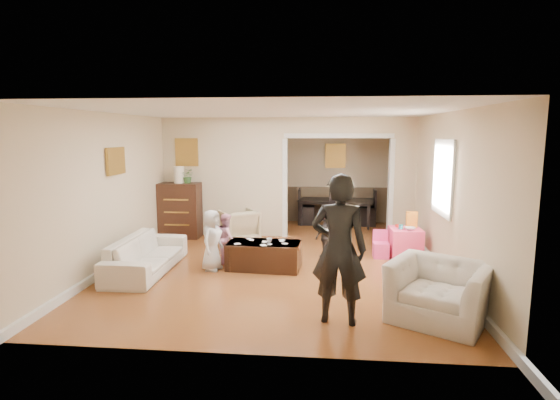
# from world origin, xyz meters

# --- Properties ---
(floor) EXTENTS (7.00, 7.00, 0.00)m
(floor) POSITION_xyz_m (0.00, 0.00, 0.00)
(floor) COLOR #A25B2A
(floor) RESTS_ON ground
(partition_left) EXTENTS (2.75, 0.18, 2.60)m
(partition_left) POSITION_xyz_m (-1.38, 1.80, 1.30)
(partition_left) COLOR beige
(partition_left) RESTS_ON ground
(partition_right) EXTENTS (0.55, 0.18, 2.60)m
(partition_right) POSITION_xyz_m (2.48, 1.80, 1.30)
(partition_right) COLOR beige
(partition_right) RESTS_ON ground
(partition_header) EXTENTS (2.22, 0.18, 0.35)m
(partition_header) POSITION_xyz_m (1.10, 1.80, 2.42)
(partition_header) COLOR beige
(partition_header) RESTS_ON partition_right
(window_pane) EXTENTS (0.03, 0.95, 1.10)m
(window_pane) POSITION_xyz_m (2.73, -0.40, 1.55)
(window_pane) COLOR white
(window_pane) RESTS_ON ground
(framed_art_partition) EXTENTS (0.45, 0.03, 0.55)m
(framed_art_partition) POSITION_xyz_m (-2.20, 1.70, 1.85)
(framed_art_partition) COLOR brown
(framed_art_partition) RESTS_ON partition_left
(framed_art_sofa_wall) EXTENTS (0.03, 0.55, 0.40)m
(framed_art_sofa_wall) POSITION_xyz_m (-2.71, -0.60, 1.80)
(framed_art_sofa_wall) COLOR brown
(framed_art_alcove) EXTENTS (0.45, 0.03, 0.55)m
(framed_art_alcove) POSITION_xyz_m (1.10, 3.44, 1.70)
(framed_art_alcove) COLOR brown
(sofa) EXTENTS (0.79, 1.98, 0.58)m
(sofa) POSITION_xyz_m (-2.10, -0.95, 0.29)
(sofa) COLOR beige
(sofa) RESTS_ON ground
(armchair_back) EXTENTS (0.99, 1.00, 0.67)m
(armchair_back) POSITION_xyz_m (-0.97, 1.23, 0.33)
(armchair_back) COLOR tan
(armchair_back) RESTS_ON ground
(armchair_front) EXTENTS (1.44, 1.39, 0.72)m
(armchair_front) POSITION_xyz_m (2.19, -2.44, 0.36)
(armchair_front) COLOR beige
(armchair_front) RESTS_ON ground
(dresser) EXTENTS (0.87, 0.49, 1.20)m
(dresser) POSITION_xyz_m (-2.31, 1.45, 0.60)
(dresser) COLOR #33180F
(dresser) RESTS_ON ground
(table_lamp) EXTENTS (0.22, 0.22, 0.36)m
(table_lamp) POSITION_xyz_m (-2.31, 1.45, 1.38)
(table_lamp) COLOR #F1E2C4
(table_lamp) RESTS_ON dresser
(potted_plant) EXTENTS (0.28, 0.24, 0.31)m
(potted_plant) POSITION_xyz_m (-2.11, 1.45, 1.35)
(potted_plant) COLOR #406A2F
(potted_plant) RESTS_ON dresser
(coffee_table) EXTENTS (1.25, 0.69, 0.45)m
(coffee_table) POSITION_xyz_m (-0.20, -0.61, 0.23)
(coffee_table) COLOR #351910
(coffee_table) RESTS_ON ground
(coffee_cup) EXTENTS (0.10, 0.10, 0.08)m
(coffee_cup) POSITION_xyz_m (-0.10, -0.66, 0.50)
(coffee_cup) COLOR silver
(coffee_cup) RESTS_ON coffee_table
(play_table) EXTENTS (0.58, 0.58, 0.53)m
(play_table) POSITION_xyz_m (2.31, 0.34, 0.27)
(play_table) COLOR #FF4377
(play_table) RESTS_ON ground
(cereal_box) EXTENTS (0.20, 0.08, 0.30)m
(cereal_box) POSITION_xyz_m (2.43, 0.44, 0.68)
(cereal_box) COLOR yellow
(cereal_box) RESTS_ON play_table
(cyan_cup) EXTENTS (0.08, 0.08, 0.08)m
(cyan_cup) POSITION_xyz_m (2.21, 0.29, 0.57)
(cyan_cup) COLOR teal
(cyan_cup) RESTS_ON play_table
(toy_block) EXTENTS (0.10, 0.09, 0.05)m
(toy_block) POSITION_xyz_m (2.19, 0.46, 0.56)
(toy_block) COLOR red
(toy_block) RESTS_ON play_table
(play_bowl) EXTENTS (0.21, 0.21, 0.05)m
(play_bowl) POSITION_xyz_m (2.36, 0.22, 0.56)
(play_bowl) COLOR beige
(play_bowl) RESTS_ON play_table
(dining_table) EXTENTS (1.97, 1.33, 0.64)m
(dining_table) POSITION_xyz_m (1.14, 3.09, 0.32)
(dining_table) COLOR black
(dining_table) RESTS_ON ground
(adult_person) EXTENTS (0.72, 0.53, 1.81)m
(adult_person) POSITION_xyz_m (0.97, -2.62, 0.91)
(adult_person) COLOR black
(adult_person) RESTS_ON ground
(child_kneel_a) EXTENTS (0.43, 0.56, 1.02)m
(child_kneel_a) POSITION_xyz_m (-1.05, -0.76, 0.51)
(child_kneel_a) COLOR silver
(child_kneel_a) RESTS_ON ground
(child_kneel_b) EXTENTS (0.43, 0.50, 0.87)m
(child_kneel_b) POSITION_xyz_m (-0.90, -0.31, 0.44)
(child_kneel_b) COLOR #CD8096
(child_kneel_b) RESTS_ON ground
(child_toddler) EXTENTS (0.49, 0.43, 0.79)m
(child_toddler) POSITION_xyz_m (0.85, 0.14, 0.39)
(child_toddler) COLOR black
(child_toddler) RESTS_ON ground
(craft_papers) EXTENTS (0.90, 0.53, 0.00)m
(craft_papers) POSITION_xyz_m (-0.19, -0.61, 0.46)
(craft_papers) COLOR white
(craft_papers) RESTS_ON coffee_table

